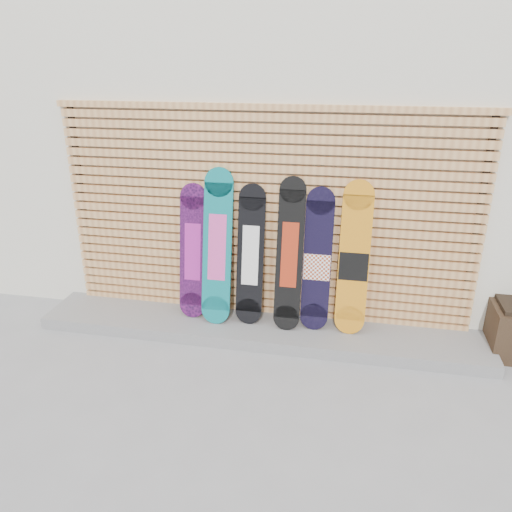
{
  "coord_description": "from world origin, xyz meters",
  "views": [
    {
      "loc": [
        0.71,
        -3.78,
        2.7
      ],
      "look_at": [
        -0.2,
        0.75,
        0.85
      ],
      "focal_mm": 35.0,
      "sensor_mm": 36.0,
      "label": 1
    }
  ],
  "objects_px": {
    "snowboard_3": "(290,255)",
    "snowboard_4": "(317,261)",
    "snowboard_5": "(354,260)",
    "snowboard_1": "(217,247)",
    "snowboard_0": "(193,252)",
    "snowboard_2": "(251,255)"
  },
  "relations": [
    {
      "from": "snowboard_4",
      "to": "snowboard_3",
      "type": "bearing_deg",
      "value": -173.69
    },
    {
      "from": "snowboard_1",
      "to": "snowboard_5",
      "type": "distance_m",
      "value": 1.37
    },
    {
      "from": "snowboard_0",
      "to": "snowboard_3",
      "type": "distance_m",
      "value": 1.02
    },
    {
      "from": "snowboard_0",
      "to": "snowboard_1",
      "type": "distance_m",
      "value": 0.29
    },
    {
      "from": "snowboard_0",
      "to": "snowboard_1",
      "type": "xyz_separation_m",
      "value": [
        0.28,
        -0.04,
        0.09
      ]
    },
    {
      "from": "snowboard_3",
      "to": "snowboard_4",
      "type": "height_order",
      "value": "snowboard_3"
    },
    {
      "from": "snowboard_3",
      "to": "snowboard_4",
      "type": "distance_m",
      "value": 0.28
    },
    {
      "from": "snowboard_0",
      "to": "snowboard_4",
      "type": "bearing_deg",
      "value": -0.18
    },
    {
      "from": "snowboard_0",
      "to": "snowboard_1",
      "type": "relative_size",
      "value": 0.89
    },
    {
      "from": "snowboard_2",
      "to": "snowboard_1",
      "type": "bearing_deg",
      "value": -174.65
    },
    {
      "from": "snowboard_0",
      "to": "snowboard_4",
      "type": "xyz_separation_m",
      "value": [
        1.29,
        -0.0,
        0.0
      ]
    },
    {
      "from": "snowboard_2",
      "to": "snowboard_4",
      "type": "bearing_deg",
      "value": 0.48
    },
    {
      "from": "snowboard_4",
      "to": "snowboard_0",
      "type": "bearing_deg",
      "value": 179.82
    },
    {
      "from": "snowboard_5",
      "to": "snowboard_1",
      "type": "bearing_deg",
      "value": -178.7
    },
    {
      "from": "snowboard_5",
      "to": "snowboard_3",
      "type": "bearing_deg",
      "value": -177.81
    },
    {
      "from": "snowboard_0",
      "to": "snowboard_5",
      "type": "relative_size",
      "value": 0.93
    },
    {
      "from": "snowboard_0",
      "to": "snowboard_3",
      "type": "relative_size",
      "value": 0.92
    },
    {
      "from": "snowboard_3",
      "to": "snowboard_4",
      "type": "bearing_deg",
      "value": 6.31
    },
    {
      "from": "snowboard_4",
      "to": "snowboard_5",
      "type": "xyz_separation_m",
      "value": [
        0.35,
        -0.01,
        0.04
      ]
    },
    {
      "from": "snowboard_0",
      "to": "snowboard_2",
      "type": "xyz_separation_m",
      "value": [
        0.61,
        -0.01,
        0.01
      ]
    },
    {
      "from": "snowboard_0",
      "to": "snowboard_4",
      "type": "relative_size",
      "value": 0.98
    },
    {
      "from": "snowboard_1",
      "to": "snowboard_5",
      "type": "bearing_deg",
      "value": 1.3
    }
  ]
}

